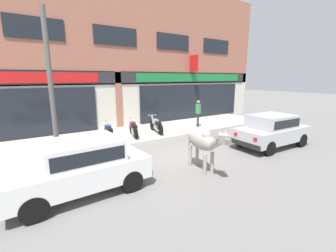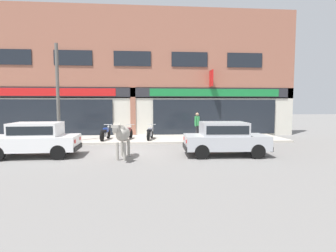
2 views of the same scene
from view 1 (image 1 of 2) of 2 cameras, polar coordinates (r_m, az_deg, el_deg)
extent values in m
plane|color=slate|center=(8.94, 2.04, -7.73)|extent=(90.00, 90.00, 0.00)
cube|color=#B7AFA3|center=(12.30, -8.96, -2.01)|extent=(19.00, 3.69, 0.13)
cube|color=#9E604C|center=(14.16, -13.67, 22.90)|extent=(23.00, 0.55, 6.20)
cube|color=beige|center=(13.96, -12.84, 6.34)|extent=(23.00, 0.55, 3.40)
cube|color=#28282D|center=(13.60, -12.63, 11.91)|extent=(22.08, 0.08, 0.64)
cube|color=#9E604C|center=(13.68, -12.40, 6.25)|extent=(0.36, 0.12, 3.40)
cube|color=black|center=(16.64, 6.57, 6.25)|extent=(8.74, 0.10, 2.40)
cube|color=#197A38|center=(16.54, 6.76, 12.11)|extent=(9.20, 0.05, 0.52)
cube|color=black|center=(12.94, -30.69, 20.68)|extent=(2.50, 0.06, 1.00)
cube|color=black|center=(13.80, -13.11, 21.35)|extent=(2.50, 0.06, 1.00)
cube|color=black|center=(15.62, 1.36, 20.53)|extent=(2.50, 0.06, 1.00)
cube|color=black|center=(18.11, 12.17, 19.11)|extent=(2.50, 0.06, 1.00)
cube|color=red|center=(16.02, 6.62, 15.51)|extent=(0.08, 0.80, 1.10)
ellipsoid|color=#9E998E|center=(7.50, 8.47, -3.63)|extent=(0.69, 1.45, 0.60)
sphere|color=#9E998E|center=(7.22, 9.78, -2.44)|extent=(0.32, 0.32, 0.32)
cylinder|color=#9E998E|center=(7.45, 11.14, -9.17)|extent=(0.12, 0.12, 0.72)
cylinder|color=#9E998E|center=(7.29, 9.33, -9.59)|extent=(0.12, 0.12, 0.72)
cylinder|color=#9E998E|center=(8.11, 7.41, -7.25)|extent=(0.12, 0.12, 0.72)
cylinder|color=#9E998E|center=(7.96, 5.68, -7.58)|extent=(0.12, 0.12, 0.72)
cylinder|color=#9E998E|center=(6.82, 12.42, -4.06)|extent=(0.30, 0.49, 0.43)
cube|color=#9E998E|center=(6.59, 13.89, -3.18)|extent=(0.26, 0.38, 0.26)
cube|color=slate|center=(6.47, 14.90, -3.89)|extent=(0.18, 0.16, 0.14)
cone|color=beige|center=(6.64, 14.41, -1.49)|extent=(0.07, 0.12, 0.19)
cone|color=beige|center=(6.51, 13.07, -1.69)|extent=(0.07, 0.12, 0.19)
cube|color=#9E998E|center=(6.73, 14.53, -2.36)|extent=(0.14, 0.06, 0.10)
cube|color=#9E998E|center=(6.53, 12.39, -2.69)|extent=(0.14, 0.06, 0.10)
cylinder|color=#9E998E|center=(8.15, 5.46, -3.87)|extent=(0.06, 0.17, 0.60)
cylinder|color=black|center=(5.83, -30.85, -17.74)|extent=(0.61, 0.20, 0.60)
cylinder|color=black|center=(7.14, -31.95, -12.39)|extent=(0.61, 0.20, 0.60)
cylinder|color=black|center=(6.34, -9.16, -13.65)|extent=(0.61, 0.20, 0.60)
cylinder|color=black|center=(7.55, -14.13, -9.51)|extent=(0.61, 0.20, 0.60)
cube|color=white|center=(6.49, -21.47, -10.83)|extent=(3.56, 1.73, 0.60)
cube|color=white|center=(6.32, -21.00, -5.82)|extent=(1.95, 1.51, 0.56)
cube|color=black|center=(6.32, -21.00, -5.82)|extent=(1.80, 1.53, 0.35)
cube|color=black|center=(6.45, -36.83, -14.79)|extent=(0.18, 1.52, 0.20)
cube|color=black|center=(7.13, -7.59, -9.87)|extent=(0.18, 1.52, 0.20)
cube|color=red|center=(6.62, -5.42, -8.61)|extent=(0.04, 0.16, 0.14)
cube|color=red|center=(7.45, -9.30, -6.33)|extent=(0.04, 0.16, 0.14)
cylinder|color=black|center=(12.43, 25.02, -1.75)|extent=(0.61, 0.21, 0.60)
cylinder|color=black|center=(11.72, 30.82, -3.13)|extent=(0.61, 0.21, 0.60)
cylinder|color=black|center=(10.64, 18.00, -3.39)|extent=(0.61, 0.21, 0.60)
cylinder|color=black|center=(9.80, 24.34, -5.21)|extent=(0.61, 0.21, 0.60)
cube|color=#B2B5BA|center=(11.04, 24.86, -1.77)|extent=(3.57, 1.75, 0.60)
cube|color=#B2B5BA|center=(10.84, 24.83, 1.14)|extent=(1.96, 1.52, 0.56)
cube|color=black|center=(10.84, 24.83, 1.14)|extent=(1.81, 1.53, 0.35)
cube|color=black|center=(12.53, 29.26, -1.69)|extent=(0.19, 1.52, 0.20)
cube|color=black|center=(9.74, 18.95, -4.38)|extent=(0.19, 1.52, 0.20)
sphere|color=silver|center=(12.73, 27.61, 0.07)|extent=(0.14, 0.14, 0.14)
sphere|color=silver|center=(12.27, 31.40, -0.74)|extent=(0.14, 0.14, 0.14)
cube|color=red|center=(9.95, 16.81, -1.98)|extent=(0.04, 0.16, 0.14)
cube|color=red|center=(9.34, 21.30, -3.21)|extent=(0.04, 0.16, 0.14)
cylinder|color=black|center=(11.70, -15.36, -1.30)|extent=(0.18, 0.57, 0.56)
cylinder|color=black|center=(10.50, -14.15, -2.75)|extent=(0.18, 0.57, 0.56)
cube|color=#B2B5BA|center=(11.07, -14.78, -1.81)|extent=(0.24, 0.35, 0.24)
cube|color=navy|center=(11.17, -15.00, -0.33)|extent=(0.29, 0.43, 0.24)
cube|color=black|center=(10.79, -14.61, -0.86)|extent=(0.29, 0.55, 0.12)
cylinder|color=#B2B5BA|center=(11.58, -15.39, 0.08)|extent=(0.08, 0.27, 0.59)
cylinder|color=#B2B5BA|center=(11.56, -15.50, 1.47)|extent=(0.52, 0.11, 0.03)
sphere|color=silver|center=(11.64, -15.52, 0.94)|extent=(0.12, 0.12, 0.12)
cylinder|color=#B2B5BA|center=(10.73, -14.97, -2.71)|extent=(0.13, 0.48, 0.06)
cylinder|color=black|center=(12.20, -9.32, -0.48)|extent=(0.23, 0.57, 0.56)
cylinder|color=black|center=(11.00, -8.14, -1.83)|extent=(0.23, 0.57, 0.56)
cube|color=#B2B5BA|center=(11.57, -8.75, -0.95)|extent=(0.27, 0.36, 0.24)
cube|color=maroon|center=(11.67, -8.94, 0.46)|extent=(0.33, 0.45, 0.24)
cube|color=black|center=(11.29, -8.55, -0.03)|extent=(0.34, 0.56, 0.12)
cylinder|color=#B2B5BA|center=(12.08, -9.32, 0.85)|extent=(0.10, 0.27, 0.59)
cylinder|color=#B2B5BA|center=(12.06, -9.40, 2.19)|extent=(0.51, 0.16, 0.03)
sphere|color=silver|center=(12.14, -9.43, 1.67)|extent=(0.12, 0.12, 0.12)
cylinder|color=#B2B5BA|center=(11.22, -8.93, -1.78)|extent=(0.17, 0.48, 0.06)
cylinder|color=black|center=(12.78, -3.97, 0.23)|extent=(0.20, 0.57, 0.56)
cylinder|color=black|center=(11.64, -1.92, -0.94)|extent=(0.20, 0.57, 0.56)
cube|color=#B2B5BA|center=(12.18, -2.96, -0.16)|extent=(0.25, 0.35, 0.24)
cube|color=#A8AAB2|center=(12.27, -3.24, 1.17)|extent=(0.31, 0.44, 0.24)
cube|color=black|center=(11.91, -2.57, 0.74)|extent=(0.31, 0.55, 0.12)
cylinder|color=#B2B5BA|center=(12.67, -3.90, 1.51)|extent=(0.09, 0.27, 0.59)
cylinder|color=#B2B5BA|center=(12.65, -3.98, 2.78)|extent=(0.52, 0.12, 0.03)
sphere|color=silver|center=(12.73, -4.06, 2.29)|extent=(0.12, 0.12, 0.12)
cylinder|color=#B2B5BA|center=(11.83, -2.85, -0.93)|extent=(0.14, 0.48, 0.06)
cylinder|color=#2D2D33|center=(13.80, 7.56, 1.59)|extent=(0.11, 0.11, 0.82)
cylinder|color=#2D2D33|center=(13.62, 7.62, 1.45)|extent=(0.11, 0.11, 0.82)
cylinder|color=#33934C|center=(13.60, 7.67, 4.38)|extent=(0.32, 0.32, 0.56)
cylinder|color=#33934C|center=(13.81, 7.61, 4.38)|extent=(0.08, 0.08, 0.56)
cylinder|color=#33934C|center=(13.40, 7.73, 4.14)|extent=(0.08, 0.08, 0.56)
sphere|color=tan|center=(13.56, 7.72, 6.06)|extent=(0.20, 0.20, 0.20)
cylinder|color=#595651|center=(9.40, -27.66, 9.40)|extent=(0.18, 0.18, 5.37)
camera|label=2|loc=(8.01, 98.22, -7.87)|focal=28.00mm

